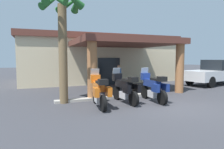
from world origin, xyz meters
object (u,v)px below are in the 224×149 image
Objects in this scene: motorcycle_orange at (99,91)px; motorcycle_black at (125,88)px; pickup_truck_white at (214,73)px; palm_tree_roadside at (62,22)px; motorcycle_blue at (153,87)px; motel_building at (97,58)px; pedestrian at (119,75)px.

motorcycle_orange is 1.41m from motorcycle_black.
pickup_truck_white is 1.04× the size of palm_tree_roadside.
pickup_truck_white reaches higher than motorcycle_black.
pickup_truck_white is (7.93, 3.20, 0.24)m from motorcycle_blue.
motel_building is at bearing -14.50° from motorcycle_black.
motel_building is 9.91m from motorcycle_blue.
motorcycle_blue is at bearing -90.70° from motel_building.
pickup_truck_white is at bearing -66.85° from motorcycle_orange.
motorcycle_orange and motorcycle_black have the same top height.
pedestrian is 0.30× the size of pickup_truck_white.
motorcycle_black is 0.42× the size of palm_tree_roadside.
pedestrian is at bearing 162.03° from pickup_truck_white.
palm_tree_roadside is at bearing -116.13° from motel_building.
motel_building reaches higher than pedestrian.
motorcycle_orange is 1.00× the size of motorcycle_black.
pickup_truck_white is at bearing -137.48° from pedestrian.
pickup_truck_white is 12.43m from palm_tree_roadside.
pickup_truck_white reaches higher than pedestrian.
motorcycle_orange is 0.42× the size of palm_tree_roadside.
motel_building is 6.27× the size of motorcycle_orange.
pedestrian reaches higher than motorcycle_black.
pickup_truck_white is at bearing -39.55° from motel_building.
pickup_truck_white is at bearing -76.25° from motorcycle_black.
motel_building reaches higher than motorcycle_blue.
palm_tree_roadside is at bearing 85.82° from pedestrian.
motorcycle_black is 1.41m from motorcycle_blue.
palm_tree_roadside is at bearing 49.21° from motorcycle_orange.
motorcycle_orange is 2.77m from motorcycle_blue.
motorcycle_blue is (1.38, -0.29, 0.00)m from motorcycle_black.
pedestrian reaches higher than motorcycle_blue.
motorcycle_black is at bearing -172.22° from pickup_truck_white.
pedestrian is 7.81m from pickup_truck_white.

